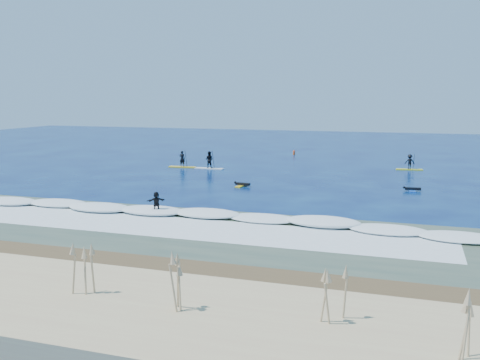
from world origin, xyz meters
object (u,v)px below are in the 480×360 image
(sup_paddler_center, at_px, (209,161))
(prone_paddler_near, at_px, (242,185))
(prone_paddler_far, at_px, (412,190))
(sup_paddler_left, at_px, (182,161))
(marker_buoy, at_px, (294,152))
(wave_surfer, at_px, (156,203))
(sup_paddler_right, at_px, (410,163))

(sup_paddler_center, height_order, prone_paddler_near, sup_paddler_center)
(sup_paddler_center, xyz_separation_m, prone_paddler_far, (21.70, -7.62, -0.72))
(prone_paddler_far, bearing_deg, sup_paddler_center, 64.97)
(sup_paddler_left, height_order, marker_buoy, sup_paddler_left)
(prone_paddler_near, distance_m, wave_surfer, 13.15)
(marker_buoy, bearing_deg, sup_paddler_right, -35.66)
(wave_surfer, height_order, marker_buoy, wave_surfer)
(sup_paddler_right, bearing_deg, prone_paddler_far, -96.94)
(sup_paddler_right, xyz_separation_m, wave_surfer, (-16.33, -28.91, 0.06))
(prone_paddler_far, relative_size, marker_buoy, 2.68)
(sup_paddler_left, relative_size, wave_surfer, 1.63)
(prone_paddler_far, bearing_deg, prone_paddler_near, 92.85)
(sup_paddler_center, bearing_deg, prone_paddler_near, -54.33)
(sup_paddler_left, distance_m, prone_paddler_far, 26.34)
(sup_paddler_left, distance_m, prone_paddler_near, 14.54)
(sup_paddler_right, relative_size, marker_buoy, 4.02)
(wave_surfer, bearing_deg, prone_paddler_far, 3.43)
(sup_paddler_left, bearing_deg, sup_paddler_center, -8.76)
(sup_paddler_center, relative_size, prone_paddler_far, 1.69)
(sup_paddler_right, distance_m, marker_buoy, 18.97)
(sup_paddler_left, height_order, prone_paddler_far, sup_paddler_left)
(sup_paddler_left, height_order, sup_paddler_right, sup_paddler_left)
(sup_paddler_left, xyz_separation_m, prone_paddler_near, (10.43, -10.11, -0.55))
(sup_paddler_center, distance_m, prone_paddler_near, 12.09)
(sup_paddler_center, relative_size, marker_buoy, 4.52)
(sup_paddler_center, relative_size, wave_surfer, 1.67)
(marker_buoy, bearing_deg, sup_paddler_left, -118.96)
(prone_paddler_near, distance_m, marker_buoy, 27.01)
(marker_buoy, bearing_deg, prone_paddler_near, -87.68)
(sup_paddler_left, bearing_deg, marker_buoy, 57.17)
(prone_paddler_far, bearing_deg, sup_paddler_left, 66.84)
(sup_paddler_right, bearing_deg, prone_paddler_near, -140.44)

